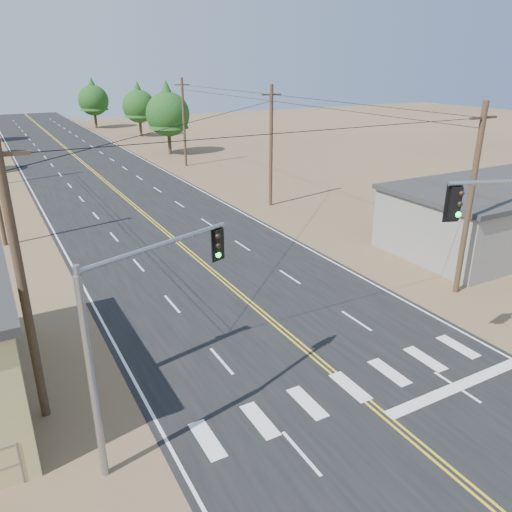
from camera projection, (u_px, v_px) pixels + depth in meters
road at (163, 229)px, 37.17m from camera, size 15.00×200.00×0.02m
building_right at (500, 216)px, 33.56m from camera, size 15.00×8.00×4.00m
utility_pole_left_near at (22, 283)px, 15.92m from camera, size 1.80×0.30×10.00m
utility_pole_right_near at (470, 200)px, 25.35m from camera, size 1.80×0.30×10.00m
utility_pole_right_mid at (271, 146)px, 41.65m from camera, size 1.80×0.30×10.00m
utility_pole_right_far at (184, 122)px, 57.96m from camera, size 1.80×0.30×10.00m
signal_mast_left at (134, 321)px, 14.59m from camera, size 5.15×2.02×6.89m
tree_right_near at (168, 110)px, 65.03m from camera, size 5.69×5.69×9.49m
tree_right_mid at (139, 103)px, 81.14m from camera, size 5.24×5.24×8.73m
tree_right_far at (93, 97)px, 91.21m from camera, size 5.41×5.41×9.02m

